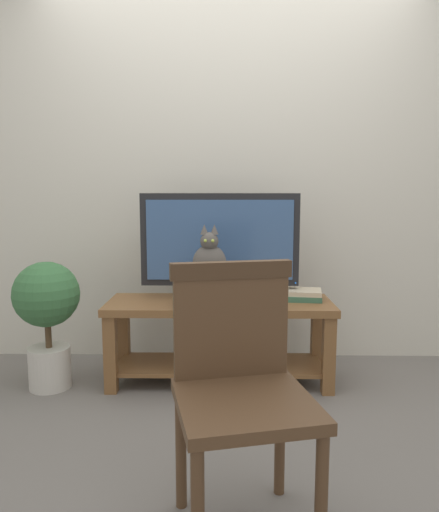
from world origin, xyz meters
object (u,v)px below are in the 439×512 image
media_box (210,299)px  cat (210,269)px  potted_plant (47,310)px  tv_stand (220,327)px  book_stack (304,295)px  wooden_chair (239,374)px  tv (220,244)px

media_box → cat: 0.18m
media_box → potted_plant: size_ratio=0.53×
tv_stand → cat: 0.39m
cat → book_stack: (0.56, 0.14, -0.18)m
wooden_chair → potted_plant: (-1.08, 1.12, -0.06)m
tv_stand → cat: (-0.05, -0.10, 0.37)m
tv_stand → wooden_chair: wooden_chair is taller
tv_stand → wooden_chair: (0.08, -1.23, 0.19)m
cat → tv_stand: bearing=60.8°
media_box → potted_plant: bearing=-178.6°
tv → cat: 0.23m
cat → potted_plant: cat is taller
cat → potted_plant: 0.98m
cat → wooden_chair: cat is taller
tv_stand → potted_plant: 1.01m
media_box → tv: bearing=71.8°
wooden_chair → tv_stand: bearing=93.9°
book_stack → cat: bearing=-165.9°
tv → potted_plant: size_ratio=1.28×
tv_stand → potted_plant: size_ratio=1.79×
media_box → potted_plant: potted_plant is taller
wooden_chair → potted_plant: wooden_chair is taller
cat → wooden_chair: (0.14, -1.13, -0.18)m
tv → media_box: (-0.06, -0.17, -0.31)m
cat → wooden_chair: bearing=-83.0°
media_box → cat: (0.00, -0.01, 0.18)m
tv_stand → potted_plant: potted_plant is taller
tv → potted_plant: tv is taller
wooden_chair → book_stack: bearing=71.5°
wooden_chair → potted_plant: bearing=134.1°
tv_stand → book_stack: size_ratio=5.66×
media_box → wooden_chair: (0.14, -1.14, 0.00)m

